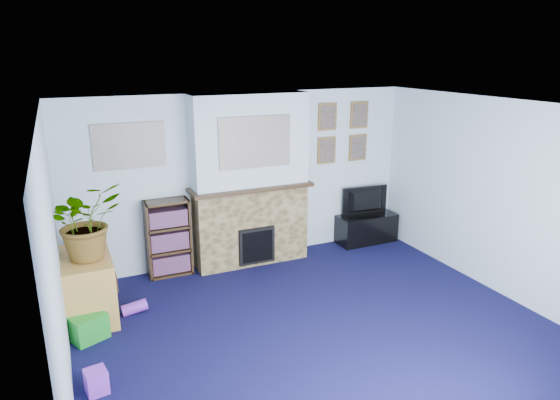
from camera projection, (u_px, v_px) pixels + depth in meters
name	position (u px, v px, depth m)	size (l,w,h in m)	color
floor	(319.00, 330.00, 5.45)	(5.00, 4.50, 0.01)	#0E0E35
ceiling	(324.00, 108.00, 4.76)	(5.00, 4.50, 0.01)	white
wall_back	(245.00, 178.00, 7.07)	(5.00, 0.04, 2.40)	silver
wall_front	(493.00, 336.00, 3.14)	(5.00, 0.04, 2.40)	silver
wall_left	(56.00, 268.00, 4.13)	(0.04, 4.50, 2.40)	silver
wall_right	(501.00, 198.00, 6.09)	(0.04, 4.50, 2.40)	silver
chimney_breast	(250.00, 182.00, 6.90)	(1.72, 0.50, 2.40)	brown
collage_main	(255.00, 142.00, 6.55)	(1.00, 0.03, 0.68)	gray
collage_left	(129.00, 146.00, 6.29)	(0.90, 0.03, 0.58)	gray
portrait_tl	(327.00, 117.00, 7.34)	(0.30, 0.03, 0.40)	brown
portrait_tr	(359.00, 115.00, 7.55)	(0.30, 0.03, 0.40)	brown
portrait_bl	(327.00, 150.00, 7.48)	(0.30, 0.03, 0.40)	brown
portrait_br	(358.00, 148.00, 7.70)	(0.30, 0.03, 0.40)	brown
tv_stand	(366.00, 228.00, 7.92)	(0.95, 0.40, 0.45)	black
television	(367.00, 201.00, 7.82)	(0.77, 0.10, 0.44)	black
bookshelf	(168.00, 239.00, 6.69)	(0.58, 0.28, 1.05)	#332212
sideboard	(89.00, 288.00, 5.65)	(0.53, 0.95, 0.74)	#BE8B3C
potted_plant	(86.00, 221.00, 5.40)	(0.76, 0.66, 0.85)	#26661E
mantel_clock	(253.00, 180.00, 6.86)	(0.10, 0.06, 0.14)	gold
mantel_candle	(276.00, 177.00, 6.99)	(0.05, 0.05, 0.15)	#B2BFC6
mantel_teddy	(208.00, 186.00, 6.61)	(0.13, 0.13, 0.13)	gray
mantel_can	(298.00, 176.00, 7.14)	(0.06, 0.06, 0.12)	purple
green_crate	(88.00, 327.00, 5.25)	(0.35, 0.28, 0.28)	#198C26
toy_ball	(82.00, 319.00, 5.50)	(0.20, 0.20, 0.20)	purple
toy_block	(96.00, 382.00, 4.42)	(0.18, 0.18, 0.22)	purple
toy_tube	(135.00, 308.00, 5.78)	(0.13, 0.13, 0.29)	purple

